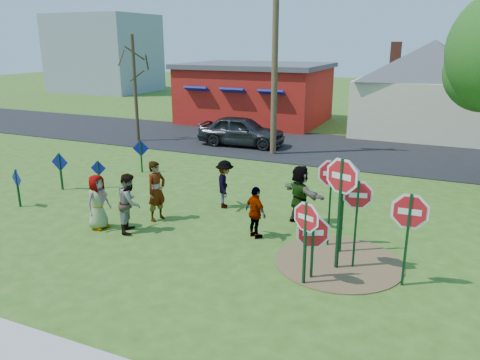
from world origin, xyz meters
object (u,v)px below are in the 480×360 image
(stop_sign_a, at_px, (306,225))
(stop_sign_b, at_px, (331,181))
(person_b, at_px, (157,191))
(utility_pole, at_px, (275,51))
(stop_sign_d, at_px, (357,202))
(suv, at_px, (242,131))
(person_a, at_px, (98,202))
(stop_sign_c, at_px, (341,189))

(stop_sign_a, height_order, stop_sign_b, stop_sign_b)
(person_b, xyz_separation_m, utility_pole, (0.30, 9.63, 3.94))
(stop_sign_d, distance_m, suv, 14.09)
(stop_sign_b, xyz_separation_m, person_a, (-6.50, -1.54, -1.01))
(stop_sign_b, bearing_deg, stop_sign_c, -82.90)
(stop_sign_a, height_order, stop_sign_c, stop_sign_c)
(stop_sign_b, relative_size, person_a, 1.53)
(suv, bearing_deg, stop_sign_d, -147.77)
(stop_sign_a, height_order, person_b, stop_sign_a)
(stop_sign_c, relative_size, utility_pole, 0.32)
(stop_sign_c, height_order, person_b, stop_sign_c)
(stop_sign_b, bearing_deg, person_a, 177.74)
(stop_sign_d, bearing_deg, stop_sign_b, 116.85)
(person_b, distance_m, suv, 10.91)
(stop_sign_a, relative_size, stop_sign_c, 0.72)
(stop_sign_c, relative_size, person_b, 1.56)
(person_b, bearing_deg, stop_sign_c, -85.88)
(stop_sign_d, height_order, person_a, stop_sign_d)
(stop_sign_c, height_order, stop_sign_d, stop_sign_c)
(stop_sign_a, relative_size, stop_sign_b, 0.83)
(stop_sign_a, relative_size, person_a, 1.28)
(person_a, xyz_separation_m, suv, (-0.69, 12.04, -0.01))
(stop_sign_c, xyz_separation_m, stop_sign_d, (0.36, 0.21, -0.36))
(stop_sign_c, distance_m, person_b, 6.01)
(stop_sign_b, relative_size, utility_pole, 0.27)
(stop_sign_a, bearing_deg, suv, 140.98)
(stop_sign_d, xyz_separation_m, person_b, (-6.19, 0.77, -0.76))
(stop_sign_a, distance_m, stop_sign_c, 1.33)
(stop_sign_b, xyz_separation_m, stop_sign_c, (0.52, -1.23, 0.22))
(suv, bearing_deg, utility_pole, -120.01)
(person_a, relative_size, utility_pole, 0.18)
(stop_sign_b, distance_m, stop_sign_d, 1.35)
(stop_sign_d, distance_m, person_b, 6.28)
(stop_sign_d, distance_m, utility_pole, 12.37)
(stop_sign_a, distance_m, utility_pole, 13.17)
(stop_sign_a, xyz_separation_m, stop_sign_b, (-0.00, 2.31, 0.38))
(person_b, relative_size, utility_pole, 0.20)
(stop_sign_d, xyz_separation_m, utility_pole, (-5.89, 10.40, 3.19))
(stop_sign_a, distance_m, suv, 14.70)
(person_a, bearing_deg, stop_sign_d, -80.26)
(stop_sign_b, distance_m, person_a, 6.75)
(stop_sign_a, height_order, utility_pole, utility_pole)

